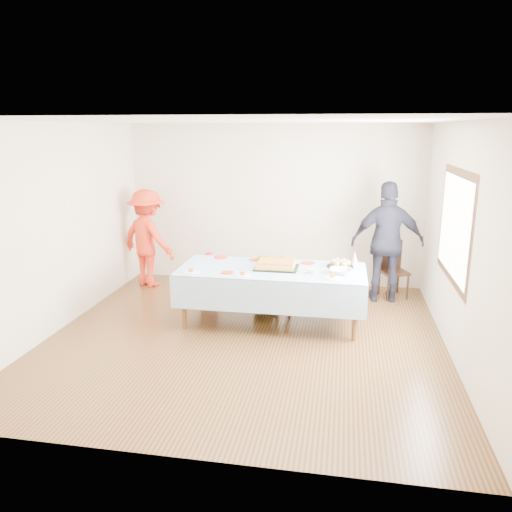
# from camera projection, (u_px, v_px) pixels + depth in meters

# --- Properties ---
(ground) EXTENTS (5.00, 5.00, 0.00)m
(ground) POSITION_uv_depth(u_px,v_px,m) (246.00, 337.00, 6.45)
(ground) COLOR #472A14
(ground) RESTS_ON ground
(room_walls) EXTENTS (5.04, 5.04, 2.72)m
(room_walls) POSITION_uv_depth(u_px,v_px,m) (249.00, 201.00, 6.01)
(room_walls) COLOR beige
(room_walls) RESTS_ON ground
(party_table) EXTENTS (2.50, 1.10, 0.78)m
(party_table) POSITION_uv_depth(u_px,v_px,m) (272.00, 272.00, 6.75)
(party_table) COLOR #53341C
(party_table) RESTS_ON ground
(birthday_cake) EXTENTS (0.58, 0.44, 0.10)m
(birthday_cake) POSITION_uv_depth(u_px,v_px,m) (276.00, 265.00, 6.74)
(birthday_cake) COLOR black
(birthday_cake) RESTS_ON party_table
(rolls_tray) EXTENTS (0.36, 0.36, 0.11)m
(rolls_tray) POSITION_uv_depth(u_px,v_px,m) (340.00, 264.00, 6.79)
(rolls_tray) COLOR black
(rolls_tray) RESTS_ON party_table
(punch_bowl) EXTENTS (0.29, 0.29, 0.07)m
(punch_bowl) POSITION_uv_depth(u_px,v_px,m) (341.00, 271.00, 6.47)
(punch_bowl) COLOR silver
(punch_bowl) RESTS_ON party_table
(party_hat) EXTENTS (0.10, 0.10, 0.18)m
(party_hat) POSITION_uv_depth(u_px,v_px,m) (355.00, 258.00, 6.95)
(party_hat) COLOR silver
(party_hat) RESTS_ON party_table
(fork_pile) EXTENTS (0.24, 0.18, 0.07)m
(fork_pile) POSITION_uv_depth(u_px,v_px,m) (310.00, 271.00, 6.50)
(fork_pile) COLOR white
(fork_pile) RESTS_ON party_table
(plate_red_far_a) EXTENTS (0.19, 0.19, 0.01)m
(plate_red_far_a) POSITION_uv_depth(u_px,v_px,m) (221.00, 257.00, 7.30)
(plate_red_far_a) COLOR red
(plate_red_far_a) RESTS_ON party_table
(plate_red_far_b) EXTENTS (0.18, 0.18, 0.01)m
(plate_red_far_b) POSITION_uv_depth(u_px,v_px,m) (255.00, 260.00, 7.16)
(plate_red_far_b) COLOR red
(plate_red_far_b) RESTS_ON party_table
(plate_red_far_c) EXTENTS (0.19, 0.19, 0.01)m
(plate_red_far_c) POSITION_uv_depth(u_px,v_px,m) (282.00, 261.00, 7.09)
(plate_red_far_c) COLOR red
(plate_red_far_c) RESTS_ON party_table
(plate_red_far_d) EXTENTS (0.19, 0.19, 0.01)m
(plate_red_far_d) POSITION_uv_depth(u_px,v_px,m) (308.00, 263.00, 7.00)
(plate_red_far_d) COLOR red
(plate_red_far_d) RESTS_ON party_table
(plate_red_near) EXTENTS (0.16, 0.16, 0.01)m
(plate_red_near) POSITION_uv_depth(u_px,v_px,m) (227.00, 272.00, 6.53)
(plate_red_near) COLOR red
(plate_red_near) RESTS_ON party_table
(plate_white_left) EXTENTS (0.22, 0.22, 0.01)m
(plate_white_left) POSITION_uv_depth(u_px,v_px,m) (191.00, 272.00, 6.55)
(plate_white_left) COLOR white
(plate_white_left) RESTS_ON party_table
(plate_white_mid) EXTENTS (0.20, 0.20, 0.01)m
(plate_white_mid) POSITION_uv_depth(u_px,v_px,m) (243.00, 275.00, 6.41)
(plate_white_mid) COLOR white
(plate_white_mid) RESTS_ON party_table
(plate_white_right) EXTENTS (0.23, 0.23, 0.01)m
(plate_white_right) POSITION_uv_depth(u_px,v_px,m) (332.00, 278.00, 6.30)
(plate_white_right) COLOR white
(plate_white_right) RESTS_ON party_table
(dining_chair) EXTENTS (0.50, 0.50, 0.89)m
(dining_chair) POSITION_uv_depth(u_px,v_px,m) (392.00, 266.00, 7.94)
(dining_chair) COLOR black
(dining_chair) RESTS_ON ground
(toddler_left) EXTENTS (0.32, 0.23, 0.79)m
(toddler_left) POSITION_uv_depth(u_px,v_px,m) (210.00, 276.00, 7.73)
(toddler_left) COLOR red
(toddler_left) RESTS_ON ground
(toddler_mid) EXTENTS (0.49, 0.41, 0.86)m
(toddler_mid) POSITION_uv_depth(u_px,v_px,m) (263.00, 285.00, 7.19)
(toddler_mid) COLOR #396A23
(toddler_mid) RESTS_ON ground
(toddler_right) EXTENTS (0.50, 0.44, 0.86)m
(toddler_right) POSITION_uv_depth(u_px,v_px,m) (279.00, 285.00, 7.15)
(toddler_right) COLOR #AE8051
(toddler_right) RESTS_ON ground
(adult_left) EXTENTS (1.22, 0.99, 1.65)m
(adult_left) POSITION_uv_depth(u_px,v_px,m) (148.00, 238.00, 8.40)
(adult_left) COLOR red
(adult_left) RESTS_ON ground
(adult_right) EXTENTS (1.12, 0.54, 1.86)m
(adult_right) POSITION_uv_depth(u_px,v_px,m) (387.00, 242.00, 7.61)
(adult_right) COLOR #252634
(adult_right) RESTS_ON ground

